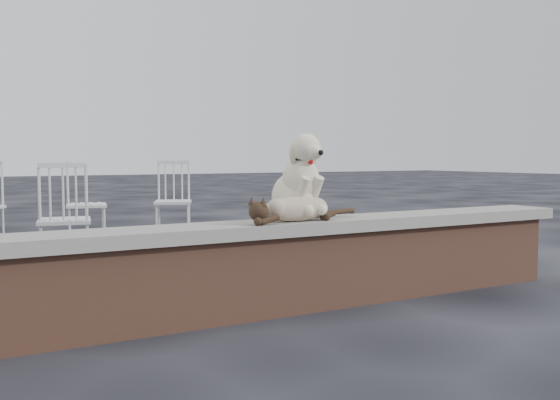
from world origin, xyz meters
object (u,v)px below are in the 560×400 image
chair_e (86,204)px  chair_d (173,201)px  dog (294,176)px  chair_c (64,219)px  cat (296,207)px

chair_e → chair_d: 1.00m
dog → chair_d: (0.44, 3.50, -0.39)m
dog → chair_e: (-0.56, 3.52, -0.39)m
chair_e → dog: bearing=-159.4°
chair_e → chair_c: (-0.54, -1.60, 0.00)m
chair_c → chair_d: bearing=-122.1°
chair_e → cat: bearing=-161.0°
chair_c → chair_d: (1.54, 1.58, 0.00)m
chair_d → chair_e: bearing=-157.3°
dog → chair_e: bearing=93.1°
chair_e → chair_d: bearing=-79.3°
cat → chair_e: size_ratio=1.12×
cat → chair_d: (0.52, 3.65, -0.20)m
dog → cat: (-0.08, -0.15, -0.19)m
dog → cat: dog is taller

